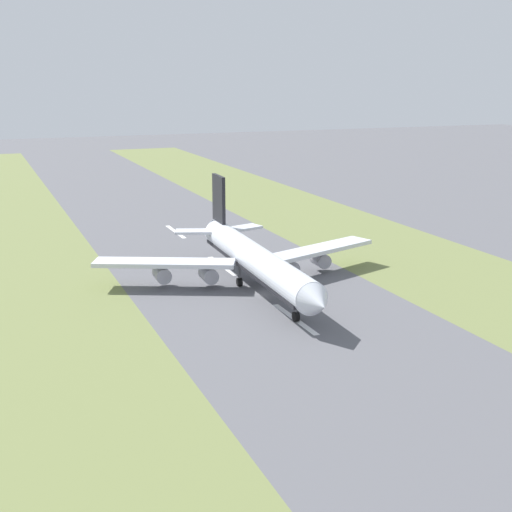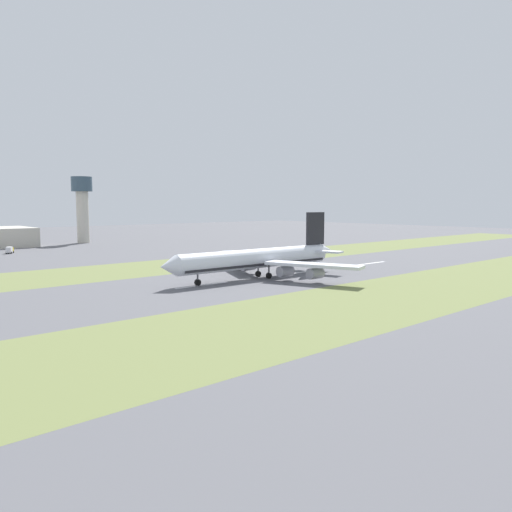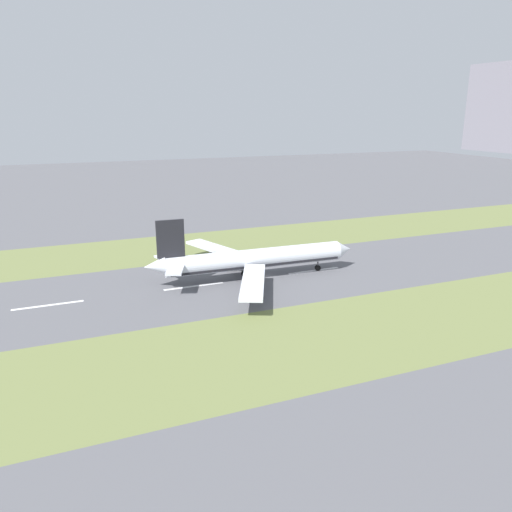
% 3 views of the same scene
% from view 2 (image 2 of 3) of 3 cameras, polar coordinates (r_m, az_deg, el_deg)
% --- Properties ---
extents(ground_plane, '(800.00, 800.00, 0.00)m').
position_cam_2_polar(ground_plane, '(151.96, -1.24, -2.72)').
color(ground_plane, '#56565B').
extents(grass_median_west, '(40.00, 600.00, 0.01)m').
position_cam_2_polar(grass_median_west, '(121.61, 12.64, -5.03)').
color(grass_median_west, olive).
rests_on(grass_median_west, ground).
extents(grass_median_east, '(40.00, 600.00, 0.01)m').
position_cam_2_polar(grass_median_east, '(188.26, -10.13, -1.13)').
color(grass_median_east, olive).
rests_on(grass_median_east, ground).
extents(centreline_dash_near, '(1.20, 18.00, 0.01)m').
position_cam_2_polar(centreline_dash_near, '(199.01, 12.97, -0.82)').
color(centreline_dash_near, silver).
rests_on(centreline_dash_near, ground).
extents(centreline_dash_mid, '(1.20, 18.00, 0.01)m').
position_cam_2_polar(centreline_dash_mid, '(168.30, 5.01, -1.89)').
color(centreline_dash_mid, silver).
rests_on(centreline_dash_mid, ground).
extents(centreline_dash_far, '(1.20, 18.00, 0.01)m').
position_cam_2_polar(centreline_dash_far, '(142.28, -6.17, -3.34)').
color(centreline_dash_far, silver).
rests_on(centreline_dash_far, ground).
extents(airplane_main_jet, '(64.09, 67.16, 20.20)m').
position_cam_2_polar(airplane_main_jet, '(154.65, 0.55, -0.31)').
color(airplane_main_jet, silver).
rests_on(airplane_main_jet, ground).
extents(control_tower, '(12.00, 12.00, 39.06)m').
position_cam_2_polar(control_tower, '(313.63, -19.24, 5.82)').
color(control_tower, '#BCB7A8').
rests_on(control_tower, ground).
extents(service_truck, '(6.34, 4.75, 3.10)m').
position_cam_2_polar(service_truck, '(260.22, -26.33, 0.64)').
color(service_truck, gold).
rests_on(service_truck, ground).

